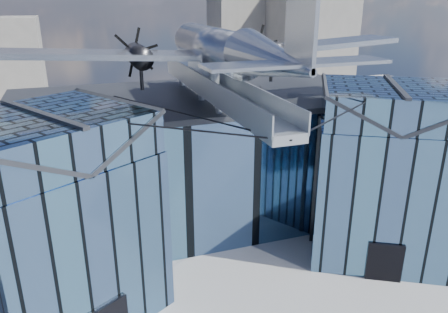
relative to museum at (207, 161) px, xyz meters
name	(u,v)px	position (x,y,z in m)	size (l,w,h in m)	color
ground_plane	(234,266)	(0.00, -5.82, -5.54)	(120.00, 120.00, 0.00)	gray
museum	(207,161)	(0.00, 0.00, 0.00)	(32.88, 24.50, 17.60)	#45698D
bg_towers	(134,42)	(1.45, 44.67, 4.47)	(77.00, 24.50, 26.00)	slate
tree_side_e	(407,123)	(25.53, 8.01, -1.67)	(4.14, 4.14, 5.72)	#342015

